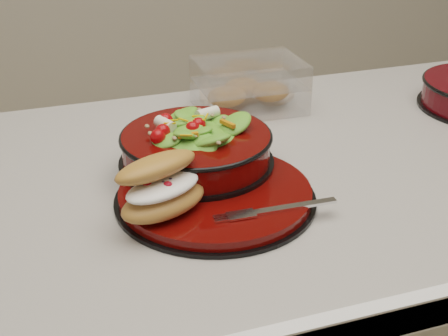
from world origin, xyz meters
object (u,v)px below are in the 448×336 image
object	(u,v)px
croissant	(162,187)
salad_bowl	(196,142)
dinner_plate	(216,195)
fork	(279,209)
pastry_box	(249,86)

from	to	relation	value
croissant	salad_bowl	bearing A→B (deg)	32.02
dinner_plate	fork	xyz separation A→B (m)	(0.06, -0.08, 0.01)
salad_bowl	pastry_box	xyz separation A→B (m)	(0.17, 0.24, -0.01)
salad_bowl	fork	size ratio (longest dim) A/B	1.54
pastry_box	dinner_plate	bearing A→B (deg)	-117.26
salad_bowl	pastry_box	bearing A→B (deg)	53.58
fork	croissant	bearing A→B (deg)	73.37
pastry_box	salad_bowl	bearing A→B (deg)	-125.80
croissant	pastry_box	distance (m)	0.44
dinner_plate	croissant	distance (m)	0.10
salad_bowl	croissant	size ratio (longest dim) A/B	1.65
dinner_plate	croissant	world-z (taller)	croissant
croissant	pastry_box	xyz separation A→B (m)	(0.26, 0.36, -0.01)
salad_bowl	dinner_plate	bearing A→B (deg)	-87.55
dinner_plate	pastry_box	size ratio (longest dim) A/B	1.46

